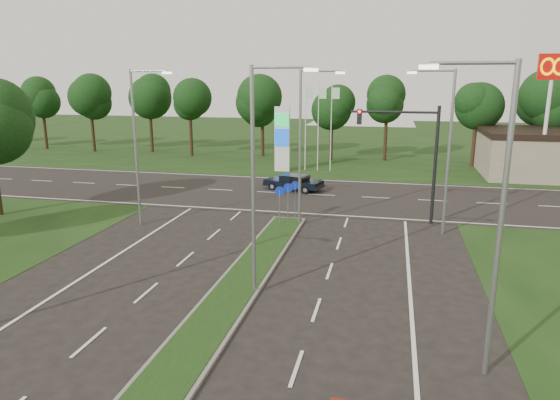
# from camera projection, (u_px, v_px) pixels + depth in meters

# --- Properties ---
(ground) EXTENTS (160.00, 160.00, 0.00)m
(ground) POSITION_uv_depth(u_px,v_px,m) (175.00, 372.00, 14.83)
(ground) COLOR black
(ground) RESTS_ON ground
(verge_far) EXTENTS (160.00, 50.00, 0.02)m
(verge_far) POSITION_uv_depth(u_px,v_px,m) (346.00, 143.00, 66.95)
(verge_far) COLOR black
(verge_far) RESTS_ON ground
(cross_road) EXTENTS (160.00, 12.00, 0.02)m
(cross_road) POSITION_uv_depth(u_px,v_px,m) (308.00, 194.00, 37.58)
(cross_road) COLOR black
(cross_road) RESTS_ON ground
(median_kerb) EXTENTS (2.00, 26.00, 0.12)m
(median_kerb) POSITION_uv_depth(u_px,v_px,m) (220.00, 311.00, 18.61)
(median_kerb) COLOR slate
(median_kerb) RESTS_ON ground
(streetlight_median_near) EXTENTS (2.53, 0.22, 9.00)m
(streetlight_median_near) POSITION_uv_depth(u_px,v_px,m) (258.00, 170.00, 19.10)
(streetlight_median_near) COLOR gray
(streetlight_median_near) RESTS_ON ground
(streetlight_median_far) EXTENTS (2.53, 0.22, 9.00)m
(streetlight_median_far) POSITION_uv_depth(u_px,v_px,m) (304.00, 140.00, 28.57)
(streetlight_median_far) COLOR gray
(streetlight_median_far) RESTS_ON ground
(streetlight_left_far) EXTENTS (2.53, 0.22, 9.00)m
(streetlight_left_far) POSITION_uv_depth(u_px,v_px,m) (138.00, 140.00, 28.66)
(streetlight_left_far) COLOR gray
(streetlight_left_far) RESTS_ON ground
(streetlight_right_far) EXTENTS (2.53, 0.22, 9.00)m
(streetlight_right_far) POSITION_uv_depth(u_px,v_px,m) (446.00, 144.00, 26.91)
(streetlight_right_far) COLOR gray
(streetlight_right_far) RESTS_ON ground
(streetlight_right_near) EXTENTS (2.53, 0.22, 9.00)m
(streetlight_right_near) POSITION_uv_depth(u_px,v_px,m) (495.00, 207.00, 13.64)
(streetlight_right_near) COLOR gray
(streetlight_right_near) RESTS_ON ground
(traffic_signal) EXTENTS (5.10, 0.42, 7.00)m
(traffic_signal) POSITION_uv_depth(u_px,v_px,m) (413.00, 146.00, 29.25)
(traffic_signal) COLOR black
(traffic_signal) RESTS_ON ground
(median_signs) EXTENTS (1.16, 1.76, 2.38)m
(median_signs) POSITION_uv_depth(u_px,v_px,m) (288.00, 195.00, 29.97)
(median_signs) COLOR gray
(median_signs) RESTS_ON ground
(gas_pylon) EXTENTS (5.80, 1.26, 8.00)m
(gas_pylon) POSITION_uv_depth(u_px,v_px,m) (285.00, 137.00, 46.20)
(gas_pylon) COLOR silver
(gas_pylon) RESTS_ON ground
(mcdonalds_sign) EXTENTS (2.20, 0.47, 10.40)m
(mcdonalds_sign) POSITION_uv_depth(u_px,v_px,m) (551.00, 85.00, 39.40)
(mcdonalds_sign) COLOR silver
(mcdonalds_sign) RESTS_ON ground
(treeline_far) EXTENTS (6.00, 6.00, 9.90)m
(treeline_far) POSITION_uv_depth(u_px,v_px,m) (336.00, 95.00, 51.03)
(treeline_far) COLOR black
(treeline_far) RESTS_ON ground
(navy_sedan) EXTENTS (4.72, 2.85, 1.21)m
(navy_sedan) POSITION_uv_depth(u_px,v_px,m) (294.00, 182.00, 38.89)
(navy_sedan) COLOR black
(navy_sedan) RESTS_ON ground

